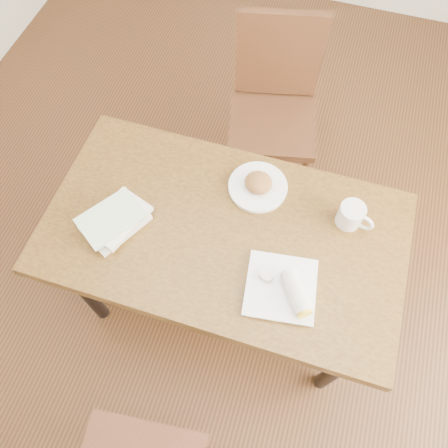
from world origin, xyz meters
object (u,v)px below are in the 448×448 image
(plate_burrito, at_px, (285,289))
(book_stack, at_px, (115,220))
(table, at_px, (224,240))
(coffee_mug, at_px, (352,215))
(plate_scone, at_px, (258,185))
(chair_far, at_px, (274,100))

(plate_burrito, relative_size, book_stack, 0.97)
(table, height_order, book_stack, book_stack)
(coffee_mug, bearing_deg, plate_burrito, -115.91)
(plate_scone, distance_m, book_stack, 0.54)
(table, bearing_deg, plate_burrito, -30.99)
(chair_far, relative_size, plate_burrito, 3.61)
(table, height_order, plate_burrito, plate_burrito)
(plate_scone, distance_m, plate_burrito, 0.42)
(table, xyz_separation_m, plate_scone, (0.07, 0.21, 0.11))
(table, height_order, plate_scone, plate_scone)
(chair_far, height_order, plate_scone, chair_far)
(plate_burrito, height_order, book_stack, plate_burrito)
(plate_scone, bearing_deg, chair_far, 96.91)
(table, xyz_separation_m, book_stack, (-0.38, -0.09, 0.11))
(coffee_mug, height_order, plate_burrito, coffee_mug)
(coffee_mug, distance_m, plate_burrito, 0.37)
(plate_burrito, bearing_deg, coffee_mug, 64.09)
(table, distance_m, coffee_mug, 0.48)
(chair_far, relative_size, book_stack, 3.49)
(chair_far, bearing_deg, coffee_mug, -57.63)
(plate_scone, height_order, plate_burrito, plate_burrito)
(coffee_mug, bearing_deg, chair_far, 122.37)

